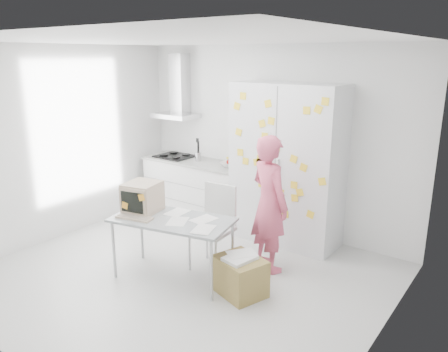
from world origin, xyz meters
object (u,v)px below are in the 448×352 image
Objects in this scene: chair at (215,222)px; cardboard_box at (240,275)px; desk at (153,207)px; person at (269,204)px.

cardboard_box is at bearing -34.40° from chair.
desk reaches higher than chair.
person is 0.95m from cardboard_box.
desk reaches higher than cardboard_box.
person is at bearing 28.38° from desk.
person reaches higher than cardboard_box.
chair is (0.48, 0.56, -0.25)m from desk.
desk is 2.37× the size of cardboard_box.
desk is 0.78m from chair.
desk is 1.29m from cardboard_box.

